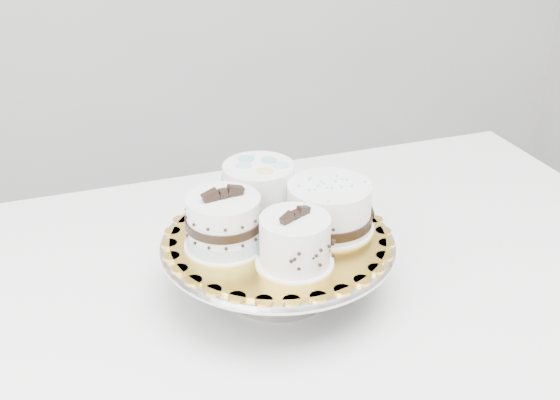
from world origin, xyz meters
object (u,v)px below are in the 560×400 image
object	(u,v)px
cake_board	(278,238)
cake_swirl	(295,242)
table	(292,324)
cake_stand	(278,256)
cake_dots	(259,189)
cake_banded	(224,224)
cake_ribbon	(330,208)

from	to	relation	value
cake_board	cake_swirl	xyz separation A→B (m)	(-0.00, -0.07, 0.03)
table	cake_stand	size ratio (longest dim) A/B	3.82
cake_board	cake_dots	world-z (taller)	cake_dots
table	cake_banded	distance (m)	0.22
cake_stand	cake_ribbon	distance (m)	0.10
cake_dots	cake_banded	bearing A→B (deg)	-145.79
cake_swirl	cake_banded	bearing A→B (deg)	108.80
table	cake_swirl	world-z (taller)	cake_swirl
cake_swirl	cake_ribbon	distance (m)	0.11
cake_swirl	cake_ribbon	world-z (taller)	cake_swirl
cake_ribbon	cake_swirl	bearing A→B (deg)	-127.91
cake_board	cake_swirl	size ratio (longest dim) A/B	2.46
table	cake_stand	bearing A→B (deg)	-168.12
table	cake_banded	world-z (taller)	cake_banded
cake_stand	cake_dots	distance (m)	0.11
cake_ribbon	cake_stand	bearing A→B (deg)	-170.35
table	cake_banded	size ratio (longest dim) A/B	11.21
cake_banded	cake_dots	bearing A→B (deg)	37.64
cake_banded	cake_dots	size ratio (longest dim) A/B	0.89
cake_swirl	cake_banded	distance (m)	0.11
cake_swirl	cake_dots	distance (m)	0.15
cake_stand	cake_board	distance (m)	0.03
cake_dots	cake_stand	bearing A→B (deg)	-99.02
cake_stand	cake_banded	world-z (taller)	cake_banded
table	cake_stand	world-z (taller)	cake_stand
cake_stand	cake_board	world-z (taller)	cake_board
table	cake_ribbon	size ratio (longest dim) A/B	8.93
cake_banded	table	bearing A→B (deg)	-5.83
cake_board	cake_ribbon	world-z (taller)	cake_ribbon
cake_board	cake_swirl	bearing A→B (deg)	-91.53
cake_swirl	cake_ribbon	xyz separation A→B (m)	(0.08, 0.07, -0.00)
cake_banded	cake_swirl	bearing A→B (deg)	-52.72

